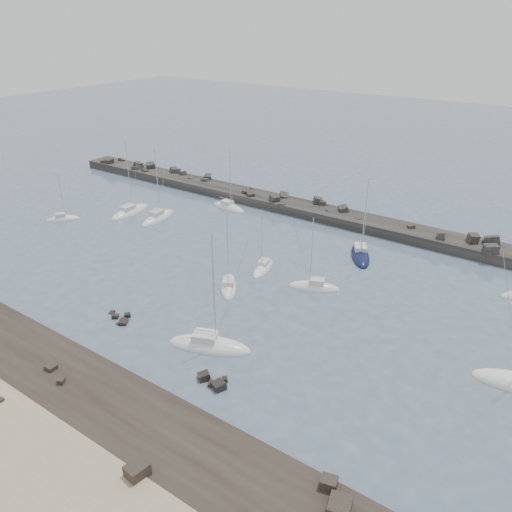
{
  "coord_description": "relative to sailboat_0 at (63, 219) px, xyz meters",
  "views": [
    {
      "loc": [
        42.39,
        -44.15,
        35.82
      ],
      "look_at": [
        3.41,
        12.0,
        2.6
      ],
      "focal_mm": 35.0,
      "sensor_mm": 36.0,
      "label": 1
    }
  ],
  "objects": [
    {
      "name": "rock_cluster_near",
      "position": [
        36.11,
        -17.42,
        -0.03
      ],
      "size": [
        4.37,
        2.73,
        0.99
      ],
      "color": "black",
      "rests_on": "ground"
    },
    {
      "name": "sailboat_6",
      "position": [
        49.35,
        -15.42,
        0.02
      ],
      "size": [
        10.63,
        6.68,
        16.08
      ],
      "color": "white",
      "rests_on": "ground"
    },
    {
      "name": "sailboat_0",
      "position": [
        0.0,
        0.0,
        0.0
      ],
      "size": [
        5.46,
        6.0,
        10.02
      ],
      "color": "white",
      "rests_on": "ground"
    },
    {
      "name": "sailboat_4",
      "position": [
        42.44,
        -2.71,
        0.01
      ],
      "size": [
        6.33,
        7.4,
        11.97
      ],
      "color": "white",
      "rests_on": "ground"
    },
    {
      "name": "sailboat_7",
      "position": [
        53.85,
        17.82,
        0.02
      ],
      "size": [
        7.12,
        9.46,
        14.71
      ],
      "color": "#0E163D",
      "rests_on": "ground"
    },
    {
      "name": "sailboat_5",
      "position": [
        43.28,
        5.0,
        -0.0
      ],
      "size": [
        3.74,
        7.21,
        10.99
      ],
      "color": "white",
      "rests_on": "ground"
    },
    {
      "name": "rock_shelf",
      "position": [
        39.23,
        -30.19,
        -0.11
      ],
      "size": [
        140.0,
        12.02,
        2.04
      ],
      "color": "black",
      "rests_on": "ground"
    },
    {
      "name": "breakwater",
      "position": [
        31.94,
        29.83,
        0.16
      ],
      "size": [
        115.0,
        7.36,
        4.92
      ],
      "color": "#292624",
      "rests_on": "ground"
    },
    {
      "name": "rock_cluster_far",
      "position": [
        53.69,
        -20.29,
        0.09
      ],
      "size": [
        4.14,
        2.59,
        1.31
      ],
      "color": "black",
      "rests_on": "ground"
    },
    {
      "name": "ground",
      "position": [
        39.35,
        -8.18,
        -0.13
      ],
      "size": [
        400.0,
        400.0,
        0.0
      ],
      "primitive_type": "plane",
      "color": "#4B5F76",
      "rests_on": "ground"
    },
    {
      "name": "sailboat_1",
      "position": [
        7.82,
        10.0,
        0.01
      ],
      "size": [
        3.9,
        10.17,
        15.63
      ],
      "color": "white",
      "rests_on": "ground"
    },
    {
      "name": "sailboat_8",
      "position": [
        52.74,
        4.22,
        0.01
      ],
      "size": [
        7.73,
        5.07,
        11.9
      ],
      "color": "white",
      "rests_on": "ground"
    },
    {
      "name": "sailboat_3",
      "position": [
        22.38,
        23.39,
        0.0
      ],
      "size": [
        8.5,
        3.49,
        13.07
      ],
      "color": "white",
      "rests_on": "ground"
    },
    {
      "name": "sailboat_2",
      "position": [
        14.75,
        10.9,
        0.02
      ],
      "size": [
        4.13,
        9.56,
        14.75
      ],
      "color": "white",
      "rests_on": "ground"
    }
  ]
}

